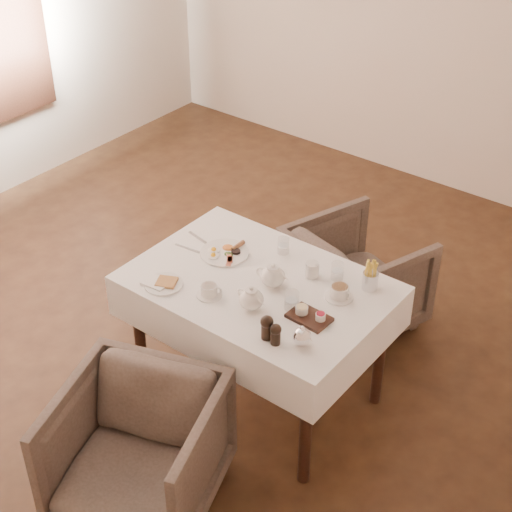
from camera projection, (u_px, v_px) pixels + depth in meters
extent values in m
plane|color=black|center=(195.00, 318.00, 4.87)|extent=(5.00, 5.00, 0.00)
cube|color=black|center=(259.00, 288.00, 3.93)|extent=(1.20, 0.80, 0.04)
cube|color=white|center=(259.00, 301.00, 3.97)|extent=(1.28, 0.88, 0.23)
cylinder|color=black|center=(221.00, 277.00, 4.63)|extent=(0.06, 0.06, 0.70)
cylinder|color=black|center=(380.00, 352.00, 4.08)|extent=(0.06, 0.06, 0.70)
cylinder|color=black|center=(140.00, 336.00, 4.18)|extent=(0.06, 0.06, 0.70)
cylinder|color=black|center=(306.00, 429.00, 3.64)|extent=(0.06, 0.06, 0.70)
imported|color=#453A33|center=(138.00, 451.00, 3.56)|extent=(0.89, 0.90, 0.65)
imported|color=#453A33|center=(356.00, 277.00, 4.68)|extent=(0.87, 0.89, 0.64)
cylinder|color=white|center=(225.00, 253.00, 4.11)|extent=(0.26, 0.26, 0.01)
ellipsoid|color=orange|center=(228.00, 247.00, 4.14)|extent=(0.06, 0.06, 0.02)
cylinder|color=brown|center=(238.00, 246.00, 4.14)|extent=(0.02, 0.09, 0.02)
cylinder|color=black|center=(236.00, 252.00, 4.10)|extent=(0.05, 0.05, 0.01)
cube|color=#9E3924|center=(229.00, 260.00, 4.04)|extent=(0.08, 0.09, 0.01)
ellipsoid|color=#264C19|center=(229.00, 254.00, 4.09)|extent=(0.05, 0.04, 0.02)
cylinder|color=white|center=(164.00, 284.00, 3.88)|extent=(0.19, 0.19, 0.01)
cube|color=brown|center=(167.00, 282.00, 3.88)|extent=(0.13, 0.12, 0.01)
cube|color=white|center=(156.00, 283.00, 3.88)|extent=(0.14, 0.11, 0.02)
cylinder|color=white|center=(312.00, 270.00, 3.92)|extent=(0.08, 0.08, 0.08)
cylinder|color=white|center=(209.00, 295.00, 3.81)|extent=(0.12, 0.12, 0.01)
cylinder|color=white|center=(209.00, 290.00, 3.79)|extent=(0.11, 0.11, 0.05)
cylinder|color=#AE7F4E|center=(209.00, 286.00, 3.78)|extent=(0.07, 0.07, 0.00)
cylinder|color=white|center=(339.00, 297.00, 3.80)|extent=(0.14, 0.14, 0.01)
cylinder|color=white|center=(340.00, 291.00, 3.78)|extent=(0.10, 0.10, 0.06)
cylinder|color=#AE7F4E|center=(340.00, 287.00, 3.76)|extent=(0.08, 0.08, 0.00)
cylinder|color=silver|center=(283.00, 246.00, 4.10)|extent=(0.08, 0.08, 0.09)
cylinder|color=silver|center=(292.00, 301.00, 3.70)|extent=(0.08, 0.08, 0.10)
cylinder|color=silver|center=(337.00, 271.00, 3.91)|extent=(0.08, 0.08, 0.09)
cube|color=black|center=(309.00, 318.00, 3.66)|extent=(0.20, 0.14, 0.02)
cylinder|color=white|center=(302.00, 310.00, 3.67)|extent=(0.06, 0.06, 0.03)
cylinder|color=maroon|center=(320.00, 317.00, 3.62)|extent=(0.05, 0.05, 0.03)
cylinder|color=silver|center=(370.00, 281.00, 3.84)|extent=(0.08, 0.08, 0.09)
cube|color=silver|center=(201.00, 240.00, 4.22)|extent=(0.20, 0.06, 0.00)
cube|color=silver|center=(190.00, 249.00, 4.14)|extent=(0.19, 0.04, 0.00)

